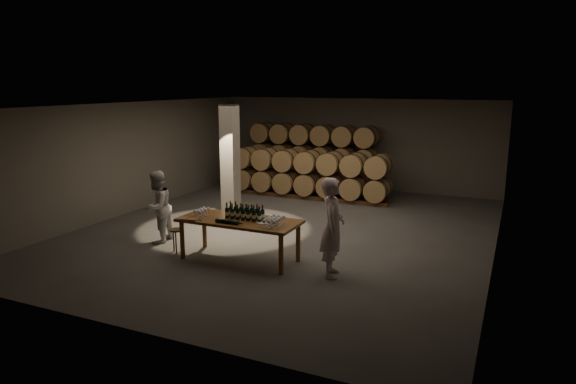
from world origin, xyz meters
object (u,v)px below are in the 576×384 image
at_px(tasting_table, 239,224).
at_px(stool, 177,233).
at_px(person_woman, 157,207).
at_px(bottle_cluster, 245,214).
at_px(notebook_near, 192,219).
at_px(plate, 263,223).
at_px(person_man, 332,227).

height_order(tasting_table, stool, tasting_table).
bearing_deg(tasting_table, person_woman, 172.67).
bearing_deg(person_woman, stool, 55.88).
xyz_separation_m(bottle_cluster, notebook_near, (-0.98, -0.50, -0.11)).
xyz_separation_m(plate, person_woman, (-3.00, 0.37, -0.04)).
bearing_deg(plate, tasting_table, 174.45).
distance_m(notebook_near, stool, 0.87).
bearing_deg(person_woman, plate, 76.27).
bearing_deg(plate, notebook_near, -165.12).
height_order(tasting_table, bottle_cluster, bottle_cluster).
height_order(bottle_cluster, notebook_near, bottle_cluster).
height_order(notebook_near, stool, notebook_near).
relative_size(person_man, person_woman, 1.14).
relative_size(notebook_near, person_man, 0.11).
xyz_separation_m(notebook_near, person_man, (2.99, 0.40, 0.07)).
xyz_separation_m(tasting_table, person_man, (2.11, -0.05, 0.19)).
height_order(tasting_table, plate, plate).
height_order(notebook_near, person_man, person_man).
bearing_deg(person_man, plate, 75.63).
distance_m(plate, stool, 2.18).
height_order(plate, notebook_near, notebook_near).
relative_size(notebook_near, person_woman, 0.13).
xyz_separation_m(tasting_table, plate, (0.60, -0.06, 0.11)).
relative_size(notebook_near, stool, 0.42).
relative_size(tasting_table, stool, 4.83).
bearing_deg(bottle_cluster, person_man, -3.05).
bearing_deg(person_man, person_woman, 70.88).
bearing_deg(person_man, tasting_table, 74.01).
relative_size(bottle_cluster, person_woman, 0.50).
distance_m(person_man, person_woman, 4.53).
bearing_deg(stool, person_woman, 152.62).
relative_size(tasting_table, person_man, 1.32).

